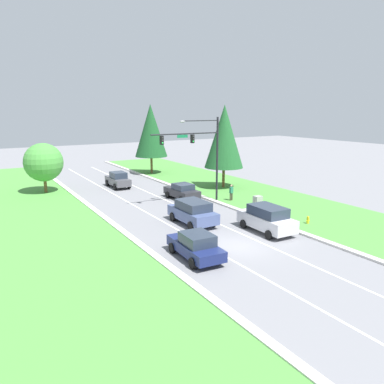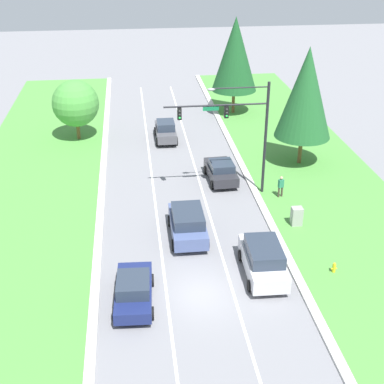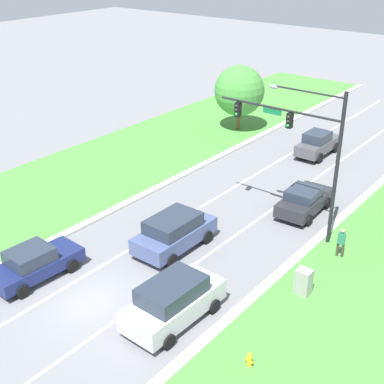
{
  "view_description": "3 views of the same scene",
  "coord_description": "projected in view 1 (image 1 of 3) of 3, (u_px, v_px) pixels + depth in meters",
  "views": [
    {
      "loc": [
        -14.97,
        -18.82,
        9.03
      ],
      "look_at": [
        1.17,
        8.04,
        2.11
      ],
      "focal_mm": 35.0,
      "sensor_mm": 36.0,
      "label": 1
    },
    {
      "loc": [
        -3.21,
        -22.93,
        18.01
      ],
      "look_at": [
        0.56,
        8.38,
        1.95
      ],
      "focal_mm": 50.0,
      "sensor_mm": 36.0,
      "label": 2
    },
    {
      "loc": [
        15.77,
        -12.59,
        14.99
      ],
      "look_at": [
        -1.65,
        9.59,
        1.47
      ],
      "focal_mm": 50.0,
      "sensor_mm": 36.0,
      "label": 3
    }
  ],
  "objects": [
    {
      "name": "lane_stripe_inner_left",
      "position": [
        217.0,
        251.0,
        24.33
      ],
      "size": [
        0.14,
        81.0,
        0.01
      ],
      "color": "white",
      "rests_on": "ground_plane"
    },
    {
      "name": "charcoal_sedan",
      "position": [
        182.0,
        191.0,
        38.4
      ],
      "size": [
        2.24,
        4.41,
        1.63
      ],
      "rotation": [
        0.0,
        0.0,
        0.05
      ],
      "color": "#28282D",
      "rests_on": "ground_plane"
    },
    {
      "name": "curb_strip_right",
      "position": [
        298.0,
        232.0,
        28.06
      ],
      "size": [
        0.5,
        90.0,
        0.15
      ],
      "color": "beige",
      "rests_on": "ground_plane"
    },
    {
      "name": "curb_strip_left",
      "position": [
        164.0,
        263.0,
        22.38
      ],
      "size": [
        0.5,
        90.0,
        0.15
      ],
      "color": "beige",
      "rests_on": "ground_plane"
    },
    {
      "name": "slate_blue_suv",
      "position": [
        193.0,
        212.0,
        30.02
      ],
      "size": [
        2.32,
        4.78,
        1.91
      ],
      "rotation": [
        0.0,
        0.0,
        -0.01
      ],
      "color": "#475684",
      "rests_on": "ground_plane"
    },
    {
      "name": "ground_plane",
      "position": [
        238.0,
        246.0,
        25.23
      ],
      "size": [
        160.0,
        160.0,
        0.0
      ],
      "primitive_type": "plane",
      "color": "slate"
    },
    {
      "name": "fire_hydrant",
      "position": [
        308.0,
        220.0,
        29.99
      ],
      "size": [
        0.34,
        0.2,
        0.7
      ],
      "color": "gold",
      "rests_on": "ground_plane"
    },
    {
      "name": "traffic_signal_mast",
      "position": [
        200.0,
        147.0,
        35.78
      ],
      "size": [
        7.26,
        0.41,
        8.33
      ],
      "color": "black",
      "rests_on": "ground_plane"
    },
    {
      "name": "silver_suv",
      "position": [
        267.0,
        218.0,
        28.1
      ],
      "size": [
        2.33,
        4.84,
        1.99
      ],
      "rotation": [
        0.0,
        0.0,
        -0.03
      ],
      "color": "silver",
      "rests_on": "ground_plane"
    },
    {
      "name": "graphite_sedan",
      "position": [
        118.0,
        180.0,
        44.16
      ],
      "size": [
        1.94,
        4.43,
        1.87
      ],
      "rotation": [
        0.0,
        0.0,
        0.0
      ],
      "color": "#4C4C51",
      "rests_on": "ground_plane"
    },
    {
      "name": "oak_near_left_tree",
      "position": [
        43.0,
        162.0,
        40.62
      ],
      "size": [
        4.17,
        4.17,
        5.51
      ],
      "color": "brown",
      "rests_on": "ground_plane"
    },
    {
      "name": "pedestrian",
      "position": [
        231.0,
        192.0,
        37.52
      ],
      "size": [
        0.43,
        0.31,
        1.69
      ],
      "rotation": [
        0.0,
        0.0,
        3.42
      ],
      "color": "#42382D",
      "rests_on": "ground_plane"
    },
    {
      "name": "grass_verge_left",
      "position": [
        75.0,
        284.0,
        19.74
      ],
      "size": [
        10.0,
        90.0,
        0.08
      ],
      "color": "#4C8E3D",
      "rests_on": "ground_plane"
    },
    {
      "name": "lane_stripe_inner_right",
      "position": [
        259.0,
        242.0,
        26.14
      ],
      "size": [
        0.14,
        81.0,
        0.01
      ],
      "color": "white",
      "rests_on": "ground_plane"
    },
    {
      "name": "utility_cabinet",
      "position": [
        258.0,
        203.0,
        34.2
      ],
      "size": [
        0.7,
        0.6,
        1.32
      ],
      "color": "#9E9E99",
      "rests_on": "ground_plane"
    },
    {
      "name": "grass_verge_right",
      "position": [
        344.0,
        221.0,
        30.7
      ],
      "size": [
        10.0,
        90.0,
        0.08
      ],
      "color": "#4C8E3D",
      "rests_on": "ground_plane"
    },
    {
      "name": "conifer_far_right_tree",
      "position": [
        151.0,
        131.0,
        52.58
      ],
      "size": [
        4.56,
        4.56,
        9.79
      ],
      "color": "brown",
      "rests_on": "ground_plane"
    },
    {
      "name": "conifer_near_right_tree",
      "position": [
        224.0,
        136.0,
        42.87
      ],
      "size": [
        4.49,
        4.49,
        9.61
      ],
      "color": "brown",
      "rests_on": "ground_plane"
    },
    {
      "name": "navy_sedan",
      "position": [
        196.0,
        245.0,
        23.06
      ],
      "size": [
        2.25,
        4.59,
        1.66
      ],
      "rotation": [
        0.0,
        0.0,
        -0.05
      ],
      "color": "navy",
      "rests_on": "ground_plane"
    }
  ]
}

